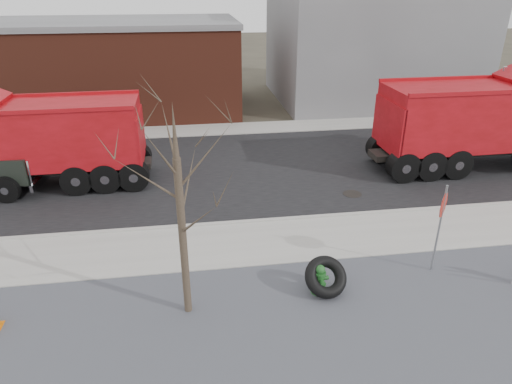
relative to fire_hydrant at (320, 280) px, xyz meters
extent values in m
plane|color=#383328|center=(-0.16, 2.37, -0.38)|extent=(120.00, 120.00, 0.00)
cube|color=slate|center=(-0.16, -1.13, -0.37)|extent=(60.00, 5.00, 0.03)
cube|color=#9E9B93|center=(-0.16, 2.62, -0.35)|extent=(60.00, 2.50, 0.06)
cube|color=#9E9B93|center=(-0.16, 3.92, -0.33)|extent=(60.00, 0.15, 0.11)
cube|color=black|center=(-0.16, 8.67, -0.37)|extent=(60.00, 9.40, 0.02)
cube|color=#9E9B93|center=(-0.16, 14.37, -0.35)|extent=(60.00, 2.00, 0.06)
cube|color=gray|center=(8.84, 20.37, 3.62)|extent=(12.00, 10.00, 8.00)
cube|color=maroon|center=(-10.16, 19.37, 2.12)|extent=(20.00, 8.00, 5.00)
cube|color=gray|center=(-10.16, 19.37, 4.77)|extent=(20.20, 8.20, 0.30)
cylinder|color=#382D23|center=(-3.36, -0.23, 1.62)|extent=(0.18, 0.18, 4.00)
cone|color=#382D23|center=(-3.36, -0.23, 4.22)|extent=(0.14, 0.14, 1.20)
cylinder|color=#296D2C|center=(0.00, 0.01, -0.35)|extent=(0.44, 0.44, 0.06)
cylinder|color=#296D2C|center=(0.00, 0.01, -0.05)|extent=(0.23, 0.23, 0.60)
cylinder|color=#296D2C|center=(0.00, 0.01, 0.22)|extent=(0.30, 0.30, 0.05)
sphere|color=#296D2C|center=(0.00, 0.01, 0.32)|extent=(0.24, 0.24, 0.24)
cylinder|color=#296D2C|center=(0.00, 0.01, 0.42)|extent=(0.05, 0.05, 0.06)
cylinder|color=#296D2C|center=(-0.17, -0.02, 0.04)|extent=(0.13, 0.13, 0.11)
cylinder|color=#296D2C|center=(0.17, 0.03, 0.04)|extent=(0.13, 0.13, 0.11)
cylinder|color=#296D2C|center=(0.02, -0.16, 0.02)|extent=(0.17, 0.14, 0.15)
torus|color=black|center=(0.14, -0.03, 0.11)|extent=(1.25, 1.16, 0.99)
cylinder|color=gray|center=(3.36, 0.50, 0.92)|extent=(0.06, 0.06, 2.61)
cylinder|color=#AB150C|center=(3.36, 0.50, 1.67)|extent=(0.50, 0.54, 0.71)
cube|color=black|center=(9.11, 7.60, 0.35)|extent=(9.60, 1.09, 0.25)
cube|color=#AE0E18|center=(7.65, 7.59, 1.88)|extent=(5.64, 2.76, 2.47)
cylinder|color=silver|center=(10.30, 8.68, 2.27)|extent=(0.16, 0.16, 2.69)
cylinder|color=black|center=(6.30, 8.65, 0.25)|extent=(1.24, 0.35, 1.23)
cylinder|color=black|center=(6.32, 6.49, 0.25)|extent=(1.24, 0.35, 1.23)
cube|color=black|center=(-8.95, 8.13, 0.31)|extent=(8.51, 1.04, 0.23)
cube|color=#AE0E18|center=(-7.59, 8.15, 1.72)|extent=(5.24, 2.58, 2.29)
cylinder|color=silver|center=(-9.55, 7.13, 2.08)|extent=(0.15, 0.15, 2.50)
cylinder|color=black|center=(-6.33, 7.17, 0.21)|extent=(1.15, 0.33, 1.14)
cylinder|color=black|center=(-6.36, 9.17, 0.21)|extent=(1.15, 0.33, 1.14)
cube|color=black|center=(-9.82, 7.71, 0.70)|extent=(2.16, 1.97, 0.98)
cube|color=silver|center=(-8.76, 7.57, 0.70)|extent=(0.26, 1.55, 0.89)
cylinder|color=black|center=(-9.49, 8.63, 0.13)|extent=(1.00, 0.39, 0.98)
cylinder|color=black|center=(-9.74, 6.73, 0.13)|extent=(1.00, 0.39, 0.98)
camera|label=1|loc=(-3.01, -9.26, 7.01)|focal=32.00mm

